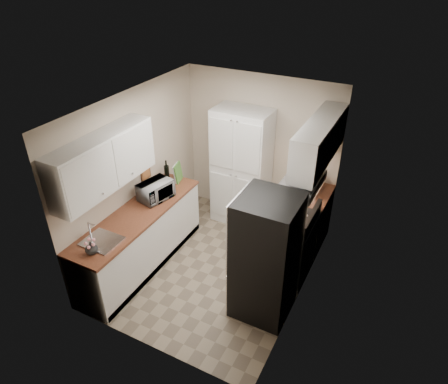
# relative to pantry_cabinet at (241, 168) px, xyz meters

# --- Properties ---
(ground) EXTENTS (3.20, 3.20, 0.00)m
(ground) POSITION_rel_pantry_cabinet_xyz_m (0.20, -1.32, -1.00)
(ground) COLOR #7A6B56
(ground) RESTS_ON ground
(room_shell) EXTENTS (2.64, 3.24, 2.52)m
(room_shell) POSITION_rel_pantry_cabinet_xyz_m (0.18, -1.32, 0.63)
(room_shell) COLOR beige
(room_shell) RESTS_ON ground
(pantry_cabinet) EXTENTS (0.90, 0.55, 2.00)m
(pantry_cabinet) POSITION_rel_pantry_cabinet_xyz_m (0.00, 0.00, 0.00)
(pantry_cabinet) COLOR silver
(pantry_cabinet) RESTS_ON ground
(base_cabinet_left) EXTENTS (0.60, 2.30, 0.88)m
(base_cabinet_left) POSITION_rel_pantry_cabinet_xyz_m (-0.79, -1.75, -0.56)
(base_cabinet_left) COLOR silver
(base_cabinet_left) RESTS_ON ground
(countertop_left) EXTENTS (0.63, 2.33, 0.04)m
(countertop_left) POSITION_rel_pantry_cabinet_xyz_m (-0.79, -1.75, -0.10)
(countertop_left) COLOR brown
(countertop_left) RESTS_ON base_cabinet_left
(base_cabinet_right) EXTENTS (0.60, 0.80, 0.88)m
(base_cabinet_right) POSITION_rel_pantry_cabinet_xyz_m (1.19, -0.12, -0.56)
(base_cabinet_right) COLOR silver
(base_cabinet_right) RESTS_ON ground
(countertop_right) EXTENTS (0.63, 0.83, 0.04)m
(countertop_right) POSITION_rel_pantry_cabinet_xyz_m (1.19, -0.12, -0.10)
(countertop_right) COLOR brown
(countertop_right) RESTS_ON base_cabinet_right
(electric_range) EXTENTS (0.71, 0.78, 1.13)m
(electric_range) POSITION_rel_pantry_cabinet_xyz_m (1.17, -0.93, -0.52)
(electric_range) COLOR #B7B7BC
(electric_range) RESTS_ON ground
(refrigerator) EXTENTS (0.70, 0.72, 1.70)m
(refrigerator) POSITION_rel_pantry_cabinet_xyz_m (1.14, -1.73, -0.15)
(refrigerator) COLOR #B7B7BC
(refrigerator) RESTS_ON ground
(microwave) EXTENTS (0.43, 0.55, 0.27)m
(microwave) POSITION_rel_pantry_cabinet_xyz_m (-0.77, -1.31, 0.06)
(microwave) COLOR silver
(microwave) RESTS_ON countertop_left
(wine_bottle) EXTENTS (0.08, 0.08, 0.32)m
(wine_bottle) POSITION_rel_pantry_cabinet_xyz_m (-0.94, -0.78, 0.08)
(wine_bottle) COLOR black
(wine_bottle) RESTS_ON countertop_left
(flower_vase) EXTENTS (0.19, 0.19, 0.16)m
(flower_vase) POSITION_rel_pantry_cabinet_xyz_m (-0.74, -2.69, 0.00)
(flower_vase) COLOR silver
(flower_vase) RESTS_ON countertop_left
(cutting_board) EXTENTS (0.07, 0.24, 0.30)m
(cutting_board) POSITION_rel_pantry_cabinet_xyz_m (-0.76, -0.72, 0.07)
(cutting_board) COLOR #457F31
(cutting_board) RESTS_ON countertop_left
(toaster_oven) EXTENTS (0.35, 0.44, 0.24)m
(toaster_oven) POSITION_rel_pantry_cabinet_xyz_m (1.19, -0.08, 0.04)
(toaster_oven) COLOR #B4B3B7
(toaster_oven) RESTS_ON countertop_right
(fruit_basket) EXTENTS (0.34, 0.34, 0.11)m
(fruit_basket) POSITION_rel_pantry_cabinet_xyz_m (1.17, -0.05, 0.22)
(fruit_basket) COLOR orange
(fruit_basket) RESTS_ON toaster_oven
(kitchen_mat) EXTENTS (0.74, 0.90, 0.01)m
(kitchen_mat) POSITION_rel_pantry_cabinet_xyz_m (0.35, -0.65, -0.99)
(kitchen_mat) COLOR #C9B982
(kitchen_mat) RESTS_ON ground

